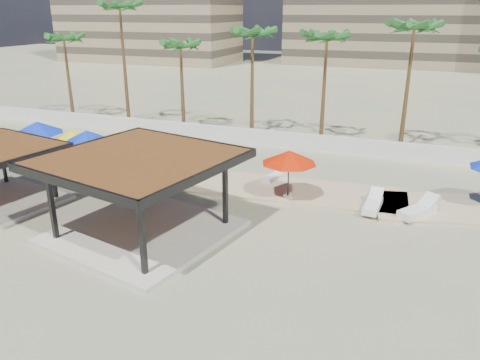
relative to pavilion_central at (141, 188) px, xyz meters
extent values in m
plane|color=tan|center=(1.52, 0.59, -2.31)|extent=(200.00, 200.00, 0.00)
cube|color=#C6B284|center=(-10.48, 8.09, -2.25)|extent=(16.40, 6.19, 0.24)
cube|color=#C6B284|center=(3.52, 7.59, -2.25)|extent=(16.24, 5.11, 0.24)
cube|color=silver|center=(1.52, 16.59, -1.71)|extent=(56.00, 0.30, 1.20)
cube|color=beige|center=(0.00, 0.00, -2.20)|extent=(8.69, 8.69, 0.22)
cube|color=black|center=(-3.29, -2.08, -0.43)|extent=(0.24, 0.24, 3.30)
cube|color=black|center=(-2.08, 3.29, -0.43)|extent=(0.24, 0.24, 3.30)
cube|color=black|center=(2.08, -3.29, -0.43)|extent=(0.24, 0.24, 3.30)
cube|color=black|center=(3.29, 2.08, -0.43)|extent=(0.24, 0.24, 3.30)
cube|color=brown|center=(0.00, 0.00, 1.37)|extent=(8.95, 8.95, 0.31)
cube|color=black|center=(-0.82, -3.65, 1.37)|extent=(7.44, 1.79, 0.37)
cube|color=black|center=(0.82, 3.65, 1.37)|extent=(7.44, 1.79, 0.37)
cube|color=black|center=(-3.65, 0.82, 1.37)|extent=(1.79, 7.44, 0.37)
cube|color=black|center=(3.65, -0.82, 1.37)|extent=(1.79, 7.44, 0.37)
cube|color=black|center=(-11.27, 2.79, -0.74)|extent=(0.19, 0.19, 2.76)
cube|color=black|center=(-6.76, 1.89, -0.74)|extent=(0.19, 0.19, 2.76)
cube|color=black|center=(-8.85, 3.15, 0.76)|extent=(6.24, 1.34, 0.31)
cube|color=black|center=(-6.39, -0.52, 0.76)|extent=(1.34, 6.24, 0.31)
cylinder|color=beige|center=(-11.77, 6.39, -2.06)|extent=(0.56, 0.56, 0.13)
cylinder|color=#262628|center=(-11.77, 6.39, -0.79)|extent=(0.08, 0.08, 2.68)
cone|color=#0F2DC8|center=(-11.77, 6.39, 0.36)|extent=(4.22, 4.22, 0.78)
cylinder|color=beige|center=(-9.55, 7.03, -2.07)|extent=(0.46, 0.46, 0.11)
cylinder|color=#262628|center=(-9.55, 7.03, -1.03)|extent=(0.06, 0.06, 2.19)
cone|color=yellow|center=(-9.55, 7.03, -0.09)|extent=(2.73, 2.73, 0.64)
cylinder|color=beige|center=(5.23, 6.39, -2.06)|extent=(0.52, 0.52, 0.13)
cylinder|color=#262628|center=(5.23, 6.39, -0.87)|extent=(0.07, 0.07, 2.51)
cone|color=red|center=(5.23, 6.39, 0.21)|extent=(3.14, 3.14, 0.73)
cylinder|color=beige|center=(-7.89, 6.39, -2.07)|extent=(0.51, 0.51, 0.12)
cylinder|color=#262628|center=(-7.89, 6.39, -0.90)|extent=(0.07, 0.07, 2.46)
cone|color=#0F2DC8|center=(-7.89, 6.39, 0.16)|extent=(3.11, 3.11, 0.72)
cube|color=white|center=(-2.59, 9.25, -2.00)|extent=(0.79, 1.90, 0.26)
cube|color=white|center=(-2.59, 9.25, -1.84)|extent=(0.79, 1.90, 0.06)
cube|color=white|center=(-2.53, 9.97, -1.62)|extent=(0.66, 0.69, 0.47)
cube|color=white|center=(3.69, 8.94, -2.00)|extent=(1.16, 1.88, 0.25)
cube|color=white|center=(3.69, 8.94, -1.85)|extent=(1.16, 1.88, 0.05)
cube|color=white|center=(3.91, 9.59, -1.64)|extent=(0.75, 0.77, 0.45)
cube|color=white|center=(9.78, 6.39, -1.98)|extent=(0.89, 2.15, 0.29)
cube|color=white|center=(9.78, 6.39, -1.80)|extent=(0.89, 2.15, 0.06)
cube|color=white|center=(9.84, 7.21, -1.55)|extent=(0.75, 0.78, 0.53)
cube|color=white|center=(11.95, 6.39, -1.97)|extent=(1.94, 2.32, 0.32)
cube|color=white|center=(11.95, 6.39, -1.78)|extent=(1.94, 2.32, 0.07)
cube|color=white|center=(12.45, 7.12, -1.50)|extent=(1.06, 1.07, 0.58)
cone|color=brown|center=(-19.48, 18.89, 1.52)|extent=(0.36, 0.36, 7.65)
ellipsoid|color=#1F5A21|center=(-19.48, 18.89, 5.09)|extent=(3.00, 3.00, 1.80)
cone|color=brown|center=(-13.48, 19.29, 2.89)|extent=(0.36, 0.36, 10.39)
ellipsoid|color=#1F5A21|center=(-13.48, 19.29, 7.83)|extent=(3.00, 3.00, 1.80)
cone|color=brown|center=(-7.48, 18.69, 1.37)|extent=(0.36, 0.36, 7.36)
ellipsoid|color=#1F5A21|center=(-7.48, 18.69, 4.80)|extent=(3.00, 3.00, 1.80)
cone|color=brown|center=(-1.48, 19.49, 1.89)|extent=(0.36, 0.36, 8.39)
ellipsoid|color=#1F5A21|center=(-1.48, 19.49, 5.83)|extent=(3.00, 3.00, 1.80)
cone|color=brown|center=(4.52, 18.99, 1.81)|extent=(0.36, 0.36, 8.23)
ellipsoid|color=#1F5A21|center=(4.52, 18.99, 5.67)|extent=(3.00, 3.00, 1.80)
cone|color=brown|center=(10.52, 19.19, 2.19)|extent=(0.36, 0.36, 8.99)
ellipsoid|color=#1F5A21|center=(10.52, 19.19, 6.43)|extent=(3.00, 3.00, 1.80)
camera|label=1|loc=(11.22, -16.91, 7.64)|focal=35.00mm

